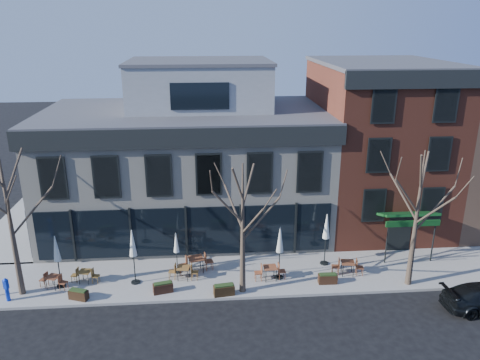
{
  "coord_description": "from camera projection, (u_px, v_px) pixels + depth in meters",
  "views": [
    {
      "loc": [
        1.14,
        -25.25,
        13.67
      ],
      "look_at": [
        3.34,
        2.0,
        4.31
      ],
      "focal_mm": 35.0,
      "sensor_mm": 36.0,
      "label": 1
    }
  ],
  "objects": [
    {
      "name": "umbrella_2",
      "position": [
        176.0,
        245.0,
        25.92
      ],
      "size": [
        0.39,
        0.39,
        2.43
      ],
      "color": "black",
      "rests_on": "sidewalk_front"
    },
    {
      "name": "planter_0",
      "position": [
        78.0,
        294.0,
        23.84
      ],
      "size": [
        1.05,
        0.7,
        0.55
      ],
      "color": "black",
      "rests_on": "sidewalk_front"
    },
    {
      "name": "tree_corner",
      "position": [
        10.0,
        221.0,
        23.11
      ],
      "size": [
        3.93,
        3.98,
        7.92
      ],
      "color": "#382B21",
      "rests_on": "sidewalk_front"
    },
    {
      "name": "umbrella_1",
      "position": [
        133.0,
        246.0,
        24.71
      ],
      "size": [
        0.5,
        0.5,
        3.14
      ],
      "color": "black",
      "rests_on": "sidewalk_front"
    },
    {
      "name": "corner_building",
      "position": [
        188.0,
        161.0,
        31.41
      ],
      "size": [
        18.39,
        10.39,
        11.1
      ],
      "color": "beige",
      "rests_on": "ground"
    },
    {
      "name": "umbrella_0",
      "position": [
        56.0,
        251.0,
        24.38
      ],
      "size": [
        0.48,
        0.48,
        2.97
      ],
      "color": "black",
      "rests_on": "sidewalk_front"
    },
    {
      "name": "cafe_set_5",
      "position": [
        348.0,
        266.0,
        26.11
      ],
      "size": [
        1.83,
        0.82,
        0.94
      ],
      "color": "brown",
      "rests_on": "sidewalk_front"
    },
    {
      "name": "tree_right",
      "position": [
        417.0,
        218.0,
        24.09
      ],
      "size": [
        3.72,
        3.77,
        7.48
      ],
      "color": "#382B21",
      "rests_on": "sidewalk_front"
    },
    {
      "name": "planter_3",
      "position": [
        328.0,
        278.0,
        25.3
      ],
      "size": [
        1.02,
        0.43,
        0.56
      ],
      "color": "black",
      "rests_on": "sidewalk_front"
    },
    {
      "name": "cafe_set_0",
      "position": [
        53.0,
        281.0,
        24.79
      ],
      "size": [
        1.64,
        0.92,
        0.84
      ],
      "color": "brown",
      "rests_on": "sidewalk_front"
    },
    {
      "name": "sidewalk_side",
      "position": [
        29.0,
        224.0,
        32.93
      ],
      "size": [
        4.5,
        12.0,
        0.15
      ],
      "primitive_type": "cube",
      "color": "gray",
      "rests_on": "ground"
    },
    {
      "name": "tree_mid",
      "position": [
        243.0,
        228.0,
        23.47
      ],
      "size": [
        3.5,
        3.55,
        7.04
      ],
      "color": "#382B21",
      "rests_on": "sidewalk_front"
    },
    {
      "name": "umbrella_3",
      "position": [
        280.0,
        242.0,
        25.2
      ],
      "size": [
        0.49,
        0.49,
        3.08
      ],
      "color": "black",
      "rests_on": "sidewalk_front"
    },
    {
      "name": "cafe_set_3",
      "position": [
        196.0,
        263.0,
        26.38
      ],
      "size": [
        2.06,
        1.0,
        1.06
      ],
      "color": "brown",
      "rests_on": "sidewalk_front"
    },
    {
      "name": "call_box",
      "position": [
        7.0,
        289.0,
        23.58
      ],
      "size": [
        0.27,
        0.26,
        1.31
      ],
      "color": "#0D2AB0",
      "rests_on": "sidewalk_front"
    },
    {
      "name": "planter_2",
      "position": [
        224.0,
        290.0,
        24.2
      ],
      "size": [
        1.12,
        0.57,
        0.6
      ],
      "color": "#322210",
      "rests_on": "sidewalk_front"
    },
    {
      "name": "cafe_set_4",
      "position": [
        270.0,
        271.0,
        25.61
      ],
      "size": [
        1.78,
        0.74,
        0.93
      ],
      "color": "brown",
      "rests_on": "sidewalk_front"
    },
    {
      "name": "cafe_set_2",
      "position": [
        183.0,
        271.0,
        25.66
      ],
      "size": [
        1.71,
        0.76,
        0.88
      ],
      "color": "brown",
      "rests_on": "sidewalk_front"
    },
    {
      "name": "umbrella_4",
      "position": [
        326.0,
        229.0,
        26.68
      ],
      "size": [
        0.5,
        0.5,
        3.16
      ],
      "color": "black",
      "rests_on": "sidewalk_front"
    },
    {
      "name": "planter_1",
      "position": [
        163.0,
        287.0,
        24.43
      ],
      "size": [
        1.09,
        0.64,
        0.57
      ],
      "color": "#331B11",
      "rests_on": "sidewalk_front"
    },
    {
      "name": "red_brick_building",
      "position": [
        377.0,
        144.0,
        32.02
      ],
      "size": [
        8.2,
        11.78,
        11.18
      ],
      "color": "brown",
      "rests_on": "ground"
    },
    {
      "name": "cafe_set_1",
      "position": [
        85.0,
        275.0,
        25.33
      ],
      "size": [
        1.61,
        0.73,
        0.83
      ],
      "color": "brown",
      "rests_on": "sidewalk_front"
    },
    {
      "name": "ground",
      "position": [
        187.0,
        260.0,
        28.15
      ],
      "size": [
        120.0,
        120.0,
        0.0
      ],
      "primitive_type": "plane",
      "color": "black",
      "rests_on": "ground"
    },
    {
      "name": "sidewalk_front",
      "position": [
        244.0,
        275.0,
        26.35
      ],
      "size": [
        33.5,
        4.7,
        0.15
      ],
      "primitive_type": "cube",
      "color": "gray",
      "rests_on": "ground"
    }
  ]
}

